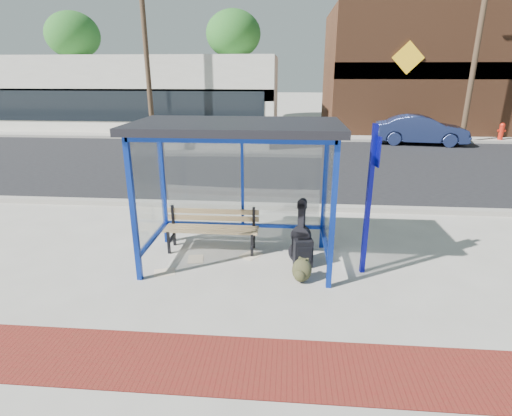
# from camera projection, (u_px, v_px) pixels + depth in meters

# --- Properties ---
(ground) EXTENTS (120.00, 120.00, 0.00)m
(ground) POSITION_uv_depth(u_px,v_px,m) (238.00, 262.00, 7.02)
(ground) COLOR #B2ADA0
(ground) RESTS_ON ground
(brick_paver_strip) EXTENTS (60.00, 1.00, 0.01)m
(brick_paver_strip) POSITION_uv_depth(u_px,v_px,m) (210.00, 363.00, 4.57)
(brick_paver_strip) COLOR maroon
(brick_paver_strip) RESTS_ON ground
(curb_near) EXTENTS (60.00, 0.25, 0.12)m
(curb_near) POSITION_uv_depth(u_px,v_px,m) (253.00, 206.00, 9.74)
(curb_near) COLOR gray
(curb_near) RESTS_ON ground
(street_asphalt) EXTENTS (60.00, 10.00, 0.00)m
(street_asphalt) POSITION_uv_depth(u_px,v_px,m) (266.00, 163.00, 14.56)
(street_asphalt) COLOR black
(street_asphalt) RESTS_ON ground
(curb_far) EXTENTS (60.00, 0.25, 0.12)m
(curb_far) POSITION_uv_depth(u_px,v_px,m) (272.00, 139.00, 19.35)
(curb_far) COLOR gray
(curb_far) RESTS_ON ground
(far_sidewalk) EXTENTS (60.00, 4.00, 0.01)m
(far_sidewalk) POSITION_uv_depth(u_px,v_px,m) (273.00, 134.00, 21.16)
(far_sidewalk) COLOR #B2ADA0
(far_sidewalk) RESTS_ON ground
(bus_shelter) EXTENTS (3.30, 1.80, 2.42)m
(bus_shelter) POSITION_uv_depth(u_px,v_px,m) (237.00, 144.00, 6.42)
(bus_shelter) COLOR navy
(bus_shelter) RESTS_ON ground
(storefront_white) EXTENTS (18.00, 6.04, 4.00)m
(storefront_white) POSITION_uv_depth(u_px,v_px,m) (127.00, 92.00, 24.03)
(storefront_white) COLOR silver
(storefront_white) RESTS_ON ground
(storefront_brown) EXTENTS (10.00, 7.08, 6.40)m
(storefront_brown) POSITION_uv_depth(u_px,v_px,m) (417.00, 71.00, 22.79)
(storefront_brown) COLOR #59331E
(storefront_brown) RESTS_ON ground
(tree_left) EXTENTS (3.60, 3.60, 7.03)m
(tree_left) POSITION_uv_depth(u_px,v_px,m) (73.00, 36.00, 27.08)
(tree_left) COLOR #4C3826
(tree_left) RESTS_ON ground
(tree_mid) EXTENTS (3.60, 3.60, 7.03)m
(tree_mid) POSITION_uv_depth(u_px,v_px,m) (233.00, 35.00, 26.22)
(tree_mid) COLOR #4C3826
(tree_mid) RESTS_ON ground
(tree_right) EXTENTS (3.60, 3.60, 7.03)m
(tree_right) POSITION_uv_depth(u_px,v_px,m) (478.00, 33.00, 25.01)
(tree_right) COLOR #4C3826
(tree_right) RESTS_ON ground
(utility_pole_west) EXTENTS (1.60, 0.24, 8.00)m
(utility_pole_west) POSITION_uv_depth(u_px,v_px,m) (146.00, 50.00, 18.79)
(utility_pole_west) COLOR #4C3826
(utility_pole_west) RESTS_ON ground
(utility_pole_east) EXTENTS (1.60, 0.24, 8.00)m
(utility_pole_east) POSITION_uv_depth(u_px,v_px,m) (477.00, 49.00, 17.62)
(utility_pole_east) COLOR #4C3826
(utility_pole_east) RESTS_ON ground
(bench) EXTENTS (1.72, 0.42, 0.81)m
(bench) POSITION_uv_depth(u_px,v_px,m) (212.00, 226.00, 7.36)
(bench) COLOR black
(bench) RESTS_ON ground
(guitar_bag) EXTENTS (0.42, 0.24, 1.10)m
(guitar_bag) POSITION_uv_depth(u_px,v_px,m) (301.00, 241.00, 6.85)
(guitar_bag) COLOR black
(guitar_bag) RESTS_ON ground
(suitcase) EXTENTS (0.34, 0.25, 0.54)m
(suitcase) POSITION_uv_depth(u_px,v_px,m) (303.00, 253.00, 6.77)
(suitcase) COLOR black
(suitcase) RESTS_ON ground
(backpack) EXTENTS (0.37, 0.35, 0.38)m
(backpack) POSITION_uv_depth(u_px,v_px,m) (302.00, 271.00, 6.31)
(backpack) COLOR #2F2F1A
(backpack) RESTS_ON ground
(sign_post) EXTENTS (0.12, 0.30, 2.45)m
(sign_post) POSITION_uv_depth(u_px,v_px,m) (370.00, 193.00, 6.22)
(sign_post) COLOR #0B0E82
(sign_post) RESTS_ON ground
(newspaper_a) EXTENTS (0.33, 0.38, 0.01)m
(newspaper_a) POSITION_uv_depth(u_px,v_px,m) (196.00, 259.00, 7.11)
(newspaper_a) COLOR white
(newspaper_a) RESTS_ON ground
(newspaper_b) EXTENTS (0.40, 0.36, 0.01)m
(newspaper_b) POSITION_uv_depth(u_px,v_px,m) (165.00, 272.00, 6.64)
(newspaper_b) COLOR white
(newspaper_b) RESTS_ON ground
(newspaper_c) EXTENTS (0.45, 0.47, 0.01)m
(newspaper_c) POSITION_uv_depth(u_px,v_px,m) (251.00, 255.00, 7.26)
(newspaper_c) COLOR white
(newspaper_c) RESTS_ON ground
(parked_car) EXTENTS (4.11, 1.87, 1.31)m
(parked_car) POSITION_uv_depth(u_px,v_px,m) (421.00, 130.00, 18.11)
(parked_car) COLOR #1B264E
(parked_car) RESTS_ON ground
(fire_hydrant) EXTENTS (0.35, 0.24, 0.82)m
(fire_hydrant) POSITION_uv_depth(u_px,v_px,m) (501.00, 131.00, 19.38)
(fire_hydrant) COLOR red
(fire_hydrant) RESTS_ON ground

